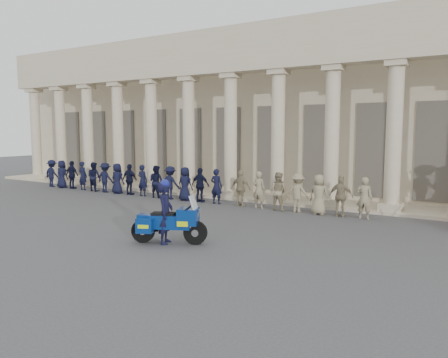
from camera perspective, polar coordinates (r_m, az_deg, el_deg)
ground at (r=15.22m, az=-10.43°, el=-6.96°), size 90.00×90.00×0.00m
building at (r=27.61m, az=10.46°, el=8.44°), size 40.00×12.50×9.00m
officer_rank at (r=22.45m, az=-7.55°, el=-0.44°), size 19.77×0.63×1.67m
motorcycle at (r=13.60m, az=-7.12°, el=-5.63°), size 2.26×1.42×1.54m
rider at (r=13.57m, az=-7.68°, el=-4.28°), size 0.69×0.82×2.00m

